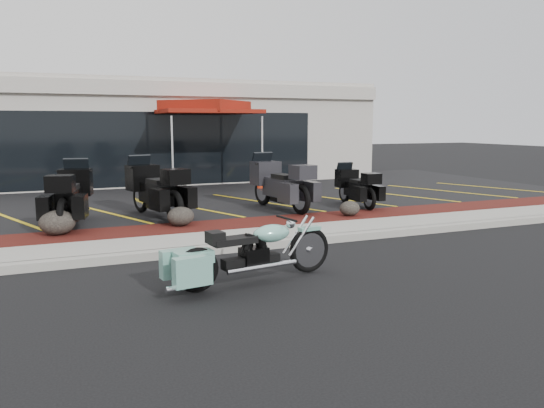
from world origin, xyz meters
name	(u,v)px	position (x,y,z in m)	size (l,w,h in m)	color
ground	(264,261)	(0.00, 0.00, 0.00)	(90.00, 90.00, 0.00)	black
curb	(247,246)	(0.00, 0.90, 0.07)	(24.00, 0.25, 0.15)	gray
sidewalk	(235,239)	(0.00, 1.60, 0.07)	(24.00, 1.20, 0.15)	gray
mulch_bed	(218,228)	(0.00, 2.80, 0.08)	(24.00, 1.20, 0.16)	#380E0C
upper_lot	(169,197)	(0.00, 8.20, 0.07)	(26.00, 9.60, 0.15)	black
dealership_building	(137,133)	(0.00, 14.47, 2.01)	(18.00, 8.16, 4.00)	#A9A499
boulder_left	(57,223)	(-3.33, 2.97, 0.41)	(0.71, 0.59, 0.50)	black
boulder_mid	(181,216)	(-0.81, 2.97, 0.37)	(0.60, 0.50, 0.42)	black
boulder_right	(350,208)	(3.30, 2.67, 0.34)	(0.52, 0.43, 0.37)	black
hero_cruiser	(309,243)	(0.40, -0.95, 0.49)	(2.77, 0.70, 0.97)	#7CC2B0
touring_black_front	(77,188)	(-2.84, 4.87, 0.87)	(2.48, 0.95, 1.44)	black
touring_black_mid	(140,184)	(-1.33, 5.17, 0.88)	(2.52, 0.96, 1.47)	black
touring_grey	(263,179)	(1.98, 5.11, 0.89)	(2.53, 0.97, 1.47)	#29282D
touring_black_rear	(345,182)	(4.31, 4.67, 0.73)	(1.99, 0.76, 1.16)	black
traffic_cone	(148,189)	(-0.64, 8.24, 0.37)	(0.29, 0.29, 0.44)	red
popup_canopy	(206,109)	(1.65, 9.67, 2.89)	(3.49, 3.49, 3.01)	silver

